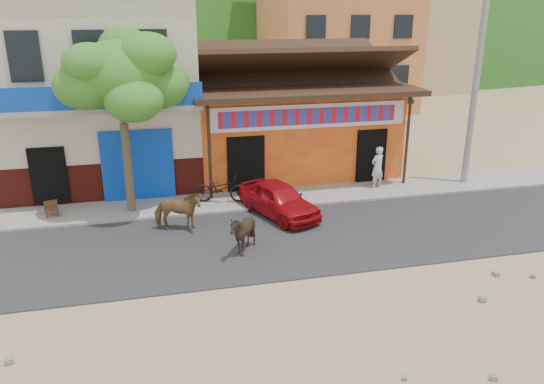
{
  "coord_description": "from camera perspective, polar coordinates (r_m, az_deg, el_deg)",
  "views": [
    {
      "loc": [
        -3.8,
        -11.71,
        6.74
      ],
      "look_at": [
        -0.34,
        3.0,
        1.4
      ],
      "focal_mm": 35.0,
      "sensor_mm": 36.0,
      "label": 1
    }
  ],
  "objects": [
    {
      "name": "utility_pole",
      "position": [
        21.55,
        21.13,
        11.21
      ],
      "size": [
        0.24,
        0.24,
        8.0
      ],
      "primitive_type": "cylinder",
      "color": "gray",
      "rests_on": "sidewalk"
    },
    {
      "name": "tree",
      "position": [
        17.9,
        -15.65,
        7.07
      ],
      "size": [
        3.0,
        3.0,
        6.0
      ],
      "primitive_type": null,
      "color": "#2D721E",
      "rests_on": "sidewalk"
    },
    {
      "name": "ground",
      "position": [
        14.03,
        4.2,
        -9.29
      ],
      "size": [
        120.0,
        120.0,
        0.0
      ],
      "primitive_type": "plane",
      "color": "#9E825B",
      "rests_on": "ground"
    },
    {
      "name": "sidewalk",
      "position": [
        19.31,
        -1.07,
        -0.79
      ],
      "size": [
        60.0,
        2.0,
        0.12
      ],
      "primitive_type": "cube",
      "color": "gray",
      "rests_on": "ground"
    },
    {
      "name": "cow_tan",
      "position": [
        16.75,
        -10.11,
        -2.04
      ],
      "size": [
        1.65,
        1.01,
        1.29
      ],
      "primitive_type": "imported",
      "rotation": [
        0.0,
        0.0,
        1.35
      ],
      "color": "brown",
      "rests_on": "road"
    },
    {
      "name": "apartment_front",
      "position": [
        37.94,
        6.81,
        18.21
      ],
      "size": [
        9.0,
        9.0,
        12.0
      ],
      "primitive_type": "cube",
      "color": "#CC723F",
      "rests_on": "ground"
    },
    {
      "name": "pedestrian",
      "position": [
        20.57,
        11.27,
        2.65
      ],
      "size": [
        0.69,
        0.57,
        1.61
      ],
      "primitive_type": "imported",
      "rotation": [
        0.0,
        0.0,
        3.52
      ],
      "color": "silver",
      "rests_on": "sidewalk"
    },
    {
      "name": "cow_dark",
      "position": [
        15.03,
        -3.16,
        -4.41
      ],
      "size": [
        1.33,
        1.24,
        1.25
      ],
      "primitive_type": "imported",
      "rotation": [
        0.0,
        0.0,
        -1.35
      ],
      "color": "black",
      "rests_on": "road"
    },
    {
      "name": "dance_club",
      "position": [
        23.01,
        1.68,
        7.05
      ],
      "size": [
        8.0,
        6.0,
        3.6
      ],
      "primitive_type": "cube",
      "color": "orange",
      "rests_on": "ground"
    },
    {
      "name": "road",
      "position": [
        16.17,
        1.57,
        -5.1
      ],
      "size": [
        60.0,
        5.0,
        0.04
      ],
      "primitive_type": "cube",
      "color": "#28282B",
      "rests_on": "ground"
    },
    {
      "name": "apartment_rear",
      "position": [
        47.1,
        14.98,
        16.71
      ],
      "size": [
        8.0,
        8.0,
        10.0
      ],
      "primitive_type": "cube",
      "color": "tan",
      "rests_on": "ground"
    },
    {
      "name": "cafe_chair_right",
      "position": [
        18.95,
        -22.72,
        -1.1
      ],
      "size": [
        0.51,
        0.51,
        0.91
      ],
      "primitive_type": null,
      "rotation": [
        0.0,
        0.0,
        0.23
      ],
      "color": "#493318",
      "rests_on": "sidewalk"
    },
    {
      "name": "scooter",
      "position": [
        18.82,
        -5.51,
        0.4
      ],
      "size": [
        2.02,
        1.12,
        1.01
      ],
      "primitive_type": "imported",
      "rotation": [
        0.0,
        0.0,
        1.32
      ],
      "color": "black",
      "rests_on": "sidewalk"
    },
    {
      "name": "cafe_building",
      "position": [
        22.02,
        -17.81,
        10.08
      ],
      "size": [
        7.0,
        6.0,
        7.0
      ],
      "primitive_type": "cube",
      "color": "beige",
      "rests_on": "ground"
    },
    {
      "name": "red_car",
      "position": [
        17.72,
        0.73,
        -0.77
      ],
      "size": [
        2.53,
        3.62,
        1.15
      ],
      "primitive_type": "imported",
      "rotation": [
        0.0,
        0.0,
        0.39
      ],
      "color": "#A50B13",
      "rests_on": "road"
    }
  ]
}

